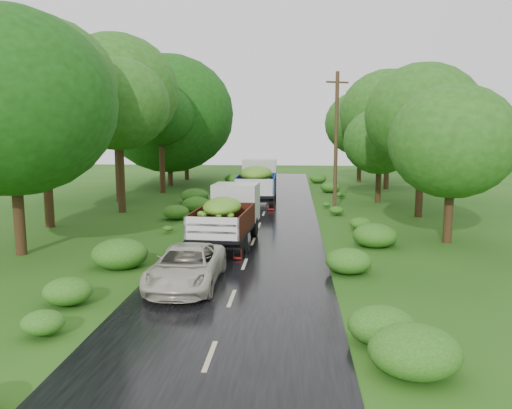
# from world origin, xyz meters

# --- Properties ---
(ground) EXTENTS (120.00, 120.00, 0.00)m
(ground) POSITION_xyz_m (0.00, 0.00, 0.00)
(ground) COLOR #17400D
(ground) RESTS_ON ground
(road) EXTENTS (6.50, 80.00, 0.02)m
(road) POSITION_xyz_m (0.00, 5.00, 0.01)
(road) COLOR black
(road) RESTS_ON ground
(road_lines) EXTENTS (0.12, 69.60, 0.00)m
(road_lines) POSITION_xyz_m (0.00, 6.00, 0.02)
(road_lines) COLOR #BFB78C
(road_lines) RESTS_ON road
(truck_near) EXTENTS (2.58, 6.28, 2.58)m
(truck_near) POSITION_xyz_m (-1.08, 7.48, 1.46)
(truck_near) COLOR black
(truck_near) RESTS_ON ground
(truck_far) EXTENTS (2.61, 7.18, 3.01)m
(truck_far) POSITION_xyz_m (-0.69, 20.35, 1.70)
(truck_far) COLOR black
(truck_far) RESTS_ON ground
(car) EXTENTS (2.18, 4.70, 1.30)m
(car) POSITION_xyz_m (-1.67, 1.18, 0.67)
(car) COLOR beige
(car) RESTS_ON road
(utility_pole) EXTENTS (1.45, 0.73, 8.77)m
(utility_pole) POSITION_xyz_m (4.49, 17.21, 4.52)
(utility_pole) COLOR #382616
(utility_pole) RESTS_ON ground
(trees_left) EXTENTS (5.97, 36.56, 9.82)m
(trees_left) POSITION_xyz_m (-9.90, 22.58, 6.74)
(trees_left) COLOR black
(trees_left) RESTS_ON ground
(trees_right) EXTENTS (5.79, 31.10, 8.46)m
(trees_right) POSITION_xyz_m (9.09, 23.85, 5.65)
(trees_right) COLOR black
(trees_right) RESTS_ON ground
(shrubs) EXTENTS (11.90, 44.00, 0.70)m
(shrubs) POSITION_xyz_m (0.00, 14.00, 0.35)
(shrubs) COLOR #1F5815
(shrubs) RESTS_ON ground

